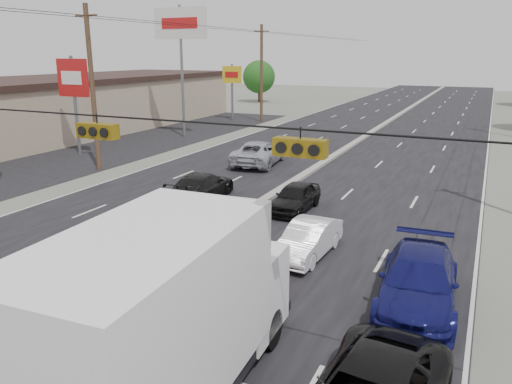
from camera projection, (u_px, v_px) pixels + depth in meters
ground at (72, 325)px, 13.67m from camera, size 200.00×200.00×0.00m
road_surface at (352, 146)px, 39.84m from camera, size 20.00×160.00×0.02m
center_median at (352, 145)px, 39.81m from camera, size 0.50×160.00×0.20m
strip_mall at (59, 108)px, 45.46m from camera, size 12.00×42.00×4.60m
parking_lot at (140, 140)px, 42.41m from camera, size 10.00×42.00×0.02m
utility_pole_left_b at (92, 88)px, 30.47m from camera, size 1.60×0.30×10.00m
utility_pole_left_c at (261, 73)px, 52.28m from camera, size 1.60×0.30×10.00m
traffic_signals at (94, 129)px, 11.62m from camera, size 25.00×0.30×0.54m
pole_sign_mid at (73, 83)px, 34.92m from camera, size 2.60×0.25×7.00m
pole_sign_billboard at (180, 32)px, 41.61m from camera, size 5.00×0.25×11.00m
pole_sign_far at (232, 79)px, 53.89m from camera, size 2.20×0.25×6.00m
tree_left_far at (259, 77)px, 73.97m from camera, size 4.80×4.80×6.12m
box_truck at (166, 316)px, 10.05m from camera, size 3.22×8.14×4.06m
red_sedan at (233, 271)px, 15.60m from camera, size 1.79×3.88×1.23m
queue_car_a at (295, 197)px, 23.36m from camera, size 1.59×3.86×1.31m
queue_car_b at (308, 240)px, 18.11m from camera, size 1.57×3.96×1.28m
queue_car_d at (418, 282)px, 14.49m from camera, size 2.53×5.47×1.55m
oncoming_near at (202, 187)px, 24.95m from camera, size 2.64×5.14×1.43m
oncoming_far at (259, 153)px, 33.07m from camera, size 3.34×5.93×1.56m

